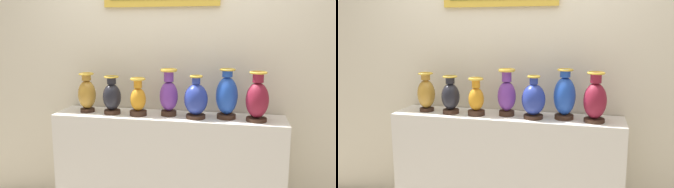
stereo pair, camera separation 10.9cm
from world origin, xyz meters
TOP-DOWN VIEW (x-y plane):
  - display_shelf at (0.00, 0.00)m, footprint 1.90×0.39m
  - back_wall at (-0.00, 0.25)m, footprint 4.60×0.14m
  - vase_ochre at (-0.70, -0.02)m, footprint 0.15×0.15m
  - vase_onyx at (-0.47, -0.05)m, footprint 0.15×0.15m
  - vase_amber at (-0.24, -0.06)m, footprint 0.14×0.14m
  - vase_violet at (0.01, -0.01)m, footprint 0.15×0.15m
  - vase_cobalt at (0.24, -0.05)m, footprint 0.19×0.19m
  - vase_sapphire at (0.48, -0.01)m, footprint 0.17×0.17m
  - vase_burgundy at (0.71, -0.05)m, footprint 0.17×0.17m

SIDE VIEW (x-z plane):
  - display_shelf at x=0.00m, z-range 0.00..0.96m
  - vase_amber at x=-0.24m, z-range 0.94..1.25m
  - vase_onyx at x=-0.47m, z-range 0.94..1.26m
  - vase_cobalt at x=0.24m, z-range 0.94..1.28m
  - vase_ochre at x=-0.70m, z-range 0.95..1.28m
  - vase_burgundy at x=0.71m, z-range 0.93..1.32m
  - vase_violet at x=0.01m, z-range 0.94..1.33m
  - vase_sapphire at x=0.48m, z-range 0.94..1.34m
  - back_wall at x=0.00m, z-range 0.02..3.08m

